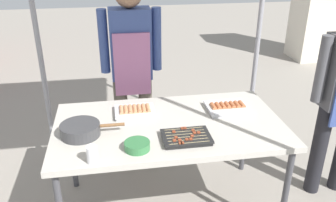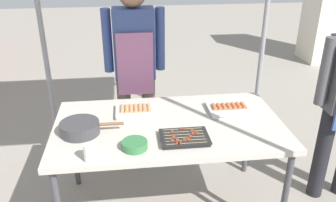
{
  "view_description": "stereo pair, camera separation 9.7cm",
  "coord_description": "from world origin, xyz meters",
  "px_view_note": "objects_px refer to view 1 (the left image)",
  "views": [
    {
      "loc": [
        -0.37,
        -2.15,
        1.94
      ],
      "look_at": [
        0.0,
        0.05,
        0.9
      ],
      "focal_mm": 37.73,
      "sensor_mm": 36.0,
      "label": 1
    },
    {
      "loc": [
        -0.27,
        -2.16,
        1.94
      ],
      "look_at": [
        0.0,
        0.05,
        0.9
      ],
      "focal_mm": 37.73,
      "sensor_mm": 36.0,
      "label": 2
    }
  ],
  "objects_px": {
    "tray_pork_links": "(227,107)",
    "vendor_woman": "(131,61)",
    "stall_table": "(169,130)",
    "neighbor_stall_left": "(322,2)",
    "condiment_bowl": "(137,146)",
    "drink_cup_near_edge": "(92,155)",
    "tray_grilled_sausages": "(135,111)",
    "tray_meat_skewers": "(186,137)",
    "cooking_wok": "(81,129)"
  },
  "relations": [
    {
      "from": "tray_meat_skewers",
      "to": "neighbor_stall_left",
      "type": "distance_m",
      "value": 4.74
    },
    {
      "from": "cooking_wok",
      "to": "drink_cup_near_edge",
      "type": "relative_size",
      "value": 3.9
    },
    {
      "from": "tray_grilled_sausages",
      "to": "tray_meat_skewers",
      "type": "relative_size",
      "value": 0.94
    },
    {
      "from": "stall_table",
      "to": "drink_cup_near_edge",
      "type": "xyz_separation_m",
      "value": [
        -0.51,
        -0.39,
        0.11
      ]
    },
    {
      "from": "vendor_woman",
      "to": "tray_grilled_sausages",
      "type": "bearing_deg",
      "value": 87.75
    },
    {
      "from": "tray_grilled_sausages",
      "to": "tray_meat_skewers",
      "type": "bearing_deg",
      "value": -55.25
    },
    {
      "from": "tray_pork_links",
      "to": "vendor_woman",
      "type": "distance_m",
      "value": 0.92
    },
    {
      "from": "tray_meat_skewers",
      "to": "tray_pork_links",
      "type": "distance_m",
      "value": 0.54
    },
    {
      "from": "stall_table",
      "to": "tray_pork_links",
      "type": "xyz_separation_m",
      "value": [
        0.47,
        0.14,
        0.07
      ]
    },
    {
      "from": "cooking_wok",
      "to": "tray_pork_links",
      "type": "bearing_deg",
      "value": 10.63
    },
    {
      "from": "vendor_woman",
      "to": "neighbor_stall_left",
      "type": "xyz_separation_m",
      "value": [
        3.36,
        2.62,
        -0.02
      ]
    },
    {
      "from": "tray_grilled_sausages",
      "to": "tray_meat_skewers",
      "type": "height_order",
      "value": "tray_grilled_sausages"
    },
    {
      "from": "condiment_bowl",
      "to": "stall_table",
      "type": "bearing_deg",
      "value": 49.8
    },
    {
      "from": "stall_table",
      "to": "neighbor_stall_left",
      "type": "xyz_separation_m",
      "value": [
        3.15,
        3.36,
        0.26
      ]
    },
    {
      "from": "tray_pork_links",
      "to": "drink_cup_near_edge",
      "type": "bearing_deg",
      "value": -151.68
    },
    {
      "from": "drink_cup_near_edge",
      "to": "vendor_woman",
      "type": "distance_m",
      "value": 1.18
    },
    {
      "from": "tray_meat_skewers",
      "to": "drink_cup_near_edge",
      "type": "relative_size",
      "value": 2.89
    },
    {
      "from": "tray_grilled_sausages",
      "to": "neighbor_stall_left",
      "type": "bearing_deg",
      "value": 43.14
    },
    {
      "from": "tray_grilled_sausages",
      "to": "drink_cup_near_edge",
      "type": "bearing_deg",
      "value": -116.45
    },
    {
      "from": "stall_table",
      "to": "condiment_bowl",
      "type": "distance_m",
      "value": 0.39
    },
    {
      "from": "stall_table",
      "to": "tray_pork_links",
      "type": "distance_m",
      "value": 0.49
    },
    {
      "from": "tray_grilled_sausages",
      "to": "stall_table",
      "type": "bearing_deg",
      "value": -40.27
    },
    {
      "from": "stall_table",
      "to": "cooking_wok",
      "type": "relative_size",
      "value": 3.81
    },
    {
      "from": "condiment_bowl",
      "to": "drink_cup_near_edge",
      "type": "distance_m",
      "value": 0.28
    },
    {
      "from": "condiment_bowl",
      "to": "drink_cup_near_edge",
      "type": "relative_size",
      "value": 1.48
    },
    {
      "from": "stall_table",
      "to": "drink_cup_near_edge",
      "type": "distance_m",
      "value": 0.66
    },
    {
      "from": "condiment_bowl",
      "to": "vendor_woman",
      "type": "relative_size",
      "value": 0.1
    },
    {
      "from": "tray_meat_skewers",
      "to": "vendor_woman",
      "type": "distance_m",
      "value": 1.03
    },
    {
      "from": "stall_table",
      "to": "tray_pork_links",
      "type": "relative_size",
      "value": 5.16
    },
    {
      "from": "stall_table",
      "to": "condiment_bowl",
      "type": "xyz_separation_m",
      "value": [
        -0.25,
        -0.3,
        0.08
      ]
    },
    {
      "from": "tray_grilled_sausages",
      "to": "neighbor_stall_left",
      "type": "distance_m",
      "value": 4.63
    },
    {
      "from": "stall_table",
      "to": "tray_meat_skewers",
      "type": "xyz_separation_m",
      "value": [
        0.07,
        -0.24,
        0.07
      ]
    },
    {
      "from": "stall_table",
      "to": "tray_meat_skewers",
      "type": "bearing_deg",
      "value": -73.21
    },
    {
      "from": "vendor_woman",
      "to": "tray_pork_links",
      "type": "bearing_deg",
      "value": 138.48
    },
    {
      "from": "tray_pork_links",
      "to": "drink_cup_near_edge",
      "type": "xyz_separation_m",
      "value": [
        -0.98,
        -0.53,
        0.03
      ]
    },
    {
      "from": "neighbor_stall_left",
      "to": "tray_grilled_sausages",
      "type": "bearing_deg",
      "value": -136.86
    },
    {
      "from": "condiment_bowl",
      "to": "drink_cup_near_edge",
      "type": "xyz_separation_m",
      "value": [
        -0.26,
        -0.1,
        0.03
      ]
    },
    {
      "from": "stall_table",
      "to": "neighbor_stall_left",
      "type": "distance_m",
      "value": 4.61
    },
    {
      "from": "tray_grilled_sausages",
      "to": "condiment_bowl",
      "type": "xyz_separation_m",
      "value": [
        -0.03,
        -0.49,
        0.0
      ]
    },
    {
      "from": "stall_table",
      "to": "tray_grilled_sausages",
      "type": "xyz_separation_m",
      "value": [
        -0.22,
        0.19,
        0.07
      ]
    },
    {
      "from": "tray_pork_links",
      "to": "tray_grilled_sausages",
      "type": "bearing_deg",
      "value": 175.6
    },
    {
      "from": "tray_pork_links",
      "to": "drink_cup_near_edge",
      "type": "height_order",
      "value": "drink_cup_near_edge"
    },
    {
      "from": "tray_pork_links",
      "to": "drink_cup_near_edge",
      "type": "distance_m",
      "value": 1.12
    },
    {
      "from": "tray_pork_links",
      "to": "stall_table",
      "type": "bearing_deg",
      "value": -163.77
    },
    {
      "from": "tray_grilled_sausages",
      "to": "cooking_wok",
      "type": "relative_size",
      "value": 0.7
    },
    {
      "from": "cooking_wok",
      "to": "neighbor_stall_left",
      "type": "relative_size",
      "value": 0.22
    },
    {
      "from": "tray_pork_links",
      "to": "neighbor_stall_left",
      "type": "distance_m",
      "value": 4.2
    },
    {
      "from": "tray_pork_links",
      "to": "neighbor_stall_left",
      "type": "height_order",
      "value": "neighbor_stall_left"
    },
    {
      "from": "tray_meat_skewers",
      "to": "condiment_bowl",
      "type": "distance_m",
      "value": 0.33
    },
    {
      "from": "vendor_woman",
      "to": "neighbor_stall_left",
      "type": "relative_size",
      "value": 0.86
    }
  ]
}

